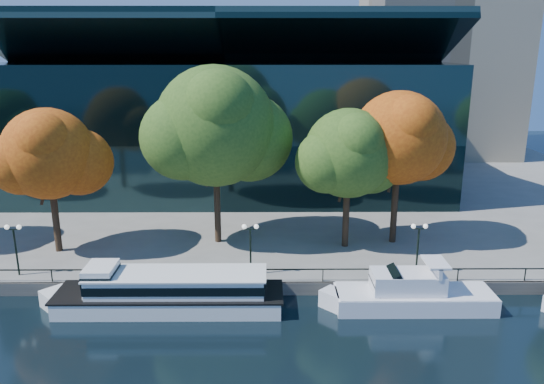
{
  "coord_description": "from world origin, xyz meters",
  "views": [
    {
      "loc": [
        1.01,
        -32.76,
        17.91
      ],
      "look_at": [
        1.26,
        8.0,
        6.54
      ],
      "focal_mm": 35.0,
      "sensor_mm": 36.0,
      "label": 1
    }
  ],
  "objects_px": {
    "tree_3": "(350,155)",
    "tree_4": "(401,140)",
    "lamp_0": "(14,238)",
    "lamp_1": "(250,238)",
    "tree_1": "(50,156)",
    "tree_2": "(217,129)",
    "tour_boat": "(164,290)",
    "lamp_2": "(419,237)",
    "cruiser_near": "(407,294)"
  },
  "relations": [
    {
      "from": "tree_1",
      "to": "tree_3",
      "type": "xyz_separation_m",
      "value": [
        24.48,
        0.98,
        -0.18
      ]
    },
    {
      "from": "tree_1",
      "to": "lamp_1",
      "type": "relative_size",
      "value": 3.0
    },
    {
      "from": "tree_3",
      "to": "tour_boat",
      "type": "bearing_deg",
      "value": -146.45
    },
    {
      "from": "tour_boat",
      "to": "tree_2",
      "type": "relative_size",
      "value": 1.12
    },
    {
      "from": "tour_boat",
      "to": "tree_3",
      "type": "bearing_deg",
      "value": 33.55
    },
    {
      "from": "tree_1",
      "to": "lamp_1",
      "type": "xyz_separation_m",
      "value": [
        16.31,
        -4.88,
        -5.24
      ]
    },
    {
      "from": "tree_1",
      "to": "lamp_1",
      "type": "bearing_deg",
      "value": -16.66
    },
    {
      "from": "tree_3",
      "to": "tree_4",
      "type": "relative_size",
      "value": 0.9
    },
    {
      "from": "tour_boat",
      "to": "tree_1",
      "type": "height_order",
      "value": "tree_1"
    },
    {
      "from": "lamp_1",
      "to": "tree_4",
      "type": "bearing_deg",
      "value": 28.7
    },
    {
      "from": "tree_2",
      "to": "lamp_2",
      "type": "xyz_separation_m",
      "value": [
        15.54,
        -7.0,
        -7.1
      ]
    },
    {
      "from": "lamp_2",
      "to": "tree_1",
      "type": "bearing_deg",
      "value": 170.43
    },
    {
      "from": "cruiser_near",
      "to": "lamp_2",
      "type": "bearing_deg",
      "value": 66.38
    },
    {
      "from": "tree_3",
      "to": "tree_4",
      "type": "distance_m",
      "value": 4.63
    },
    {
      "from": "tree_4",
      "to": "lamp_1",
      "type": "height_order",
      "value": "tree_4"
    },
    {
      "from": "tour_boat",
      "to": "tree_2",
      "type": "bearing_deg",
      "value": 73.85
    },
    {
      "from": "tree_2",
      "to": "cruiser_near",
      "type": "bearing_deg",
      "value": -36.97
    },
    {
      "from": "tree_2",
      "to": "tree_4",
      "type": "bearing_deg",
      "value": -0.47
    },
    {
      "from": "tree_1",
      "to": "tree_2",
      "type": "height_order",
      "value": "tree_2"
    },
    {
      "from": "lamp_0",
      "to": "lamp_1",
      "type": "distance_m",
      "value": 17.63
    },
    {
      "from": "tree_4",
      "to": "lamp_1",
      "type": "xyz_separation_m",
      "value": [
        -12.55,
        -6.87,
        -6.15
      ]
    },
    {
      "from": "tree_2",
      "to": "tree_3",
      "type": "bearing_deg",
      "value": -5.85
    },
    {
      "from": "tree_4",
      "to": "lamp_0",
      "type": "relative_size",
      "value": 3.3
    },
    {
      "from": "tree_1",
      "to": "tree_3",
      "type": "height_order",
      "value": "tree_1"
    },
    {
      "from": "tree_4",
      "to": "lamp_1",
      "type": "bearing_deg",
      "value": -151.3
    },
    {
      "from": "cruiser_near",
      "to": "tree_1",
      "type": "relative_size",
      "value": 1.01
    },
    {
      "from": "tree_2",
      "to": "tree_4",
      "type": "xyz_separation_m",
      "value": [
        15.46,
        -0.13,
        -0.95
      ]
    },
    {
      "from": "tree_2",
      "to": "tree_3",
      "type": "height_order",
      "value": "tree_2"
    },
    {
      "from": "tree_2",
      "to": "lamp_1",
      "type": "relative_size",
      "value": 3.82
    },
    {
      "from": "tree_3",
      "to": "lamp_1",
      "type": "xyz_separation_m",
      "value": [
        -8.16,
        -5.86,
        -5.06
      ]
    },
    {
      "from": "tour_boat",
      "to": "tree_4",
      "type": "height_order",
      "value": "tree_4"
    },
    {
      "from": "tree_4",
      "to": "lamp_2",
      "type": "height_order",
      "value": "tree_4"
    },
    {
      "from": "tour_boat",
      "to": "lamp_2",
      "type": "height_order",
      "value": "lamp_2"
    },
    {
      "from": "lamp_2",
      "to": "tour_boat",
      "type": "bearing_deg",
      "value": -169.32
    },
    {
      "from": "cruiser_near",
      "to": "lamp_1",
      "type": "distance_m",
      "value": 11.98
    },
    {
      "from": "tree_4",
      "to": "lamp_2",
      "type": "xyz_separation_m",
      "value": [
        0.08,
        -6.87,
        -6.15
      ]
    },
    {
      "from": "tree_2",
      "to": "lamp_1",
      "type": "distance_m",
      "value": 10.39
    },
    {
      "from": "tour_boat",
      "to": "tree_4",
      "type": "relative_size",
      "value": 1.3
    },
    {
      "from": "tree_4",
      "to": "lamp_2",
      "type": "bearing_deg",
      "value": -89.37
    },
    {
      "from": "lamp_0",
      "to": "lamp_2",
      "type": "distance_m",
      "value": 30.26
    },
    {
      "from": "lamp_0",
      "to": "lamp_1",
      "type": "height_order",
      "value": "same"
    },
    {
      "from": "lamp_0",
      "to": "lamp_2",
      "type": "relative_size",
      "value": 1.0
    },
    {
      "from": "lamp_0",
      "to": "lamp_1",
      "type": "xyz_separation_m",
      "value": [
        17.63,
        0.0,
        0.0
      ]
    },
    {
      "from": "tree_3",
      "to": "tree_2",
      "type": "bearing_deg",
      "value": 174.15
    },
    {
      "from": "tree_1",
      "to": "lamp_2",
      "type": "bearing_deg",
      "value": -9.57
    },
    {
      "from": "tree_3",
      "to": "lamp_1",
      "type": "bearing_deg",
      "value": -144.32
    },
    {
      "from": "lamp_1",
      "to": "tree_3",
      "type": "bearing_deg",
      "value": 35.68
    },
    {
      "from": "lamp_2",
      "to": "tree_4",
      "type": "bearing_deg",
      "value": 90.63
    },
    {
      "from": "tour_boat",
      "to": "cruiser_near",
      "type": "xyz_separation_m",
      "value": [
        17.03,
        -0.03,
        -0.29
      ]
    },
    {
      "from": "cruiser_near",
      "to": "tree_1",
      "type": "distance_m",
      "value": 29.78
    }
  ]
}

